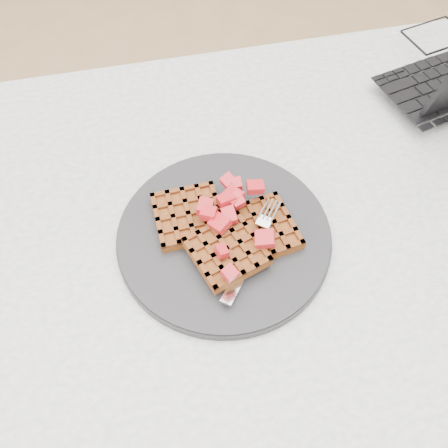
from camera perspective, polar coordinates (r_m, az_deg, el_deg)
ground at (r=1.44m, az=4.09°, el=-16.21°), size 4.00×4.00×0.00m
table at (r=0.85m, az=6.64°, el=-3.38°), size 1.20×0.80×0.75m
plate at (r=0.72m, az=-0.00°, el=-1.40°), size 0.31×0.31×0.02m
waffles at (r=0.70m, az=0.08°, el=-0.82°), size 0.20×0.18×0.03m
strawberry_pile at (r=0.68m, az=0.00°, el=0.65°), size 0.15×0.15×0.02m
fork at (r=0.69m, az=3.49°, el=-2.62°), size 0.13×0.16×0.02m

